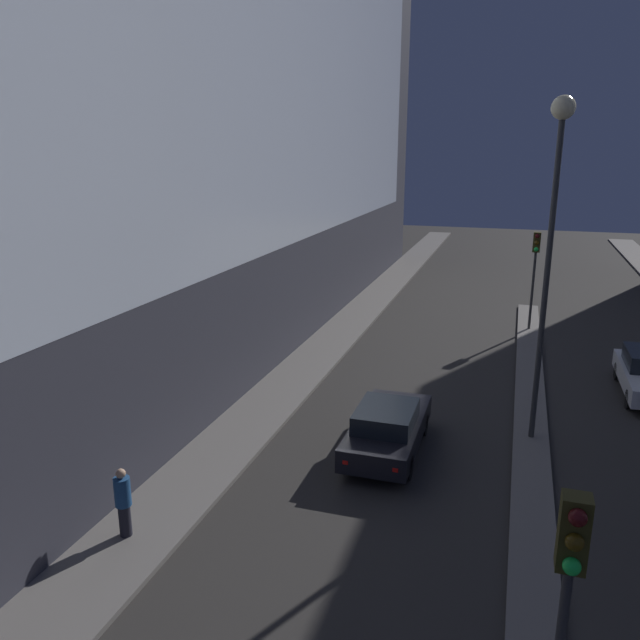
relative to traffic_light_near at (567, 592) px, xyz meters
The scene contains 7 objects.
building_left 25.03m from the traffic_light_near, 122.57° to the left, with size 6.01×44.48×27.18m.
median_strip 13.37m from the traffic_light_near, 90.00° to the left, with size 0.99×29.79×0.14m.
traffic_light_near is the anchor object (origin of this frame).
traffic_light_mid 23.08m from the traffic_light_near, 90.00° to the left, with size 0.32×0.42×4.50m.
street_lamp 11.78m from the traffic_light_near, 90.00° to the left, with size 0.61×0.61×9.43m.
car_left_lane 10.38m from the traffic_light_near, 112.72° to the left, with size 1.81×4.41×1.47m.
pedestrian_on_left_sidewalk 9.50m from the traffic_light_near, 157.36° to the left, with size 0.35×0.35×1.59m.
Camera 1 is at (-0.85, -3.54, 8.25)m, focal length 35.00 mm.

